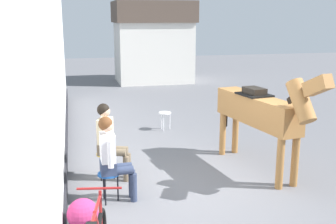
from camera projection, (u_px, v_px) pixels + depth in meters
The scene contains 8 objects.
ground_plane at pixel (167, 137), 10.06m from camera, with size 40.00×40.00×0.00m, color slate.
pub_facade_wall at pixel (53, 89), 7.71m from camera, with size 0.34×14.00×3.40m.
distant_cottage at pixel (153, 41), 18.17m from camera, with size 3.40×2.60×3.50m.
seated_visitor_near at pixel (112, 155), 6.39m from camera, with size 0.61×0.49×1.39m.
seated_visitor_far at pixel (109, 137), 7.29m from camera, with size 0.61×0.49×1.39m.
saddled_horse_center at pixel (261, 111), 7.60m from camera, with size 0.78×2.98×2.06m.
flower_planter_near at pixel (83, 222), 5.21m from camera, with size 0.43×0.43×0.64m.
spare_stool_white at pixel (165, 115), 10.60m from camera, with size 0.32×0.32×0.46m.
Camera 1 is at (-2.20, -6.40, 2.87)m, focal length 44.06 mm.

